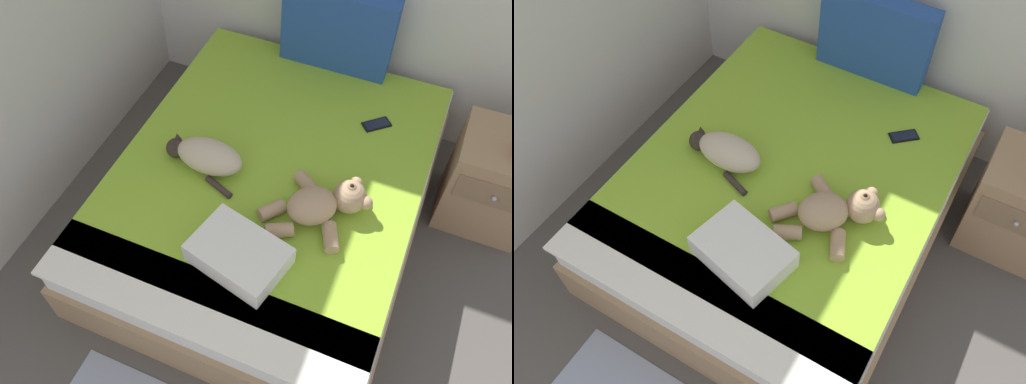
% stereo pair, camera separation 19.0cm
% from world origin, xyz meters
% --- Properties ---
extents(bed, '(1.53, 1.92, 0.48)m').
position_xyz_m(bed, '(1.20, 3.35, 0.24)').
color(bed, '#9E7A56').
rests_on(bed, ground_plane).
extents(patterned_cushion, '(0.63, 0.13, 0.47)m').
position_xyz_m(patterned_cushion, '(1.24, 4.23, 0.71)').
color(patterned_cushion, '#264C99').
rests_on(patterned_cushion, bed).
extents(cat, '(0.42, 0.25, 0.15)m').
position_xyz_m(cat, '(0.90, 3.24, 0.55)').
color(cat, '#C6B293').
rests_on(cat, bed).
extents(teddy_bear, '(0.49, 0.44, 0.17)m').
position_xyz_m(teddy_bear, '(1.52, 3.18, 0.55)').
color(teddy_bear, tan).
rests_on(teddy_bear, bed).
extents(cell_phone, '(0.16, 0.15, 0.01)m').
position_xyz_m(cell_phone, '(1.61, 3.84, 0.48)').
color(cell_phone, black).
rests_on(cell_phone, bed).
extents(throw_pillow, '(0.46, 0.37, 0.11)m').
position_xyz_m(throw_pillow, '(1.27, 2.80, 0.53)').
color(throw_pillow, white).
rests_on(throw_pillow, bed).
extents(nightstand, '(0.45, 0.45, 0.57)m').
position_xyz_m(nightstand, '(2.27, 3.88, 0.29)').
color(nightstand, '#9E7A56').
rests_on(nightstand, ground_plane).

